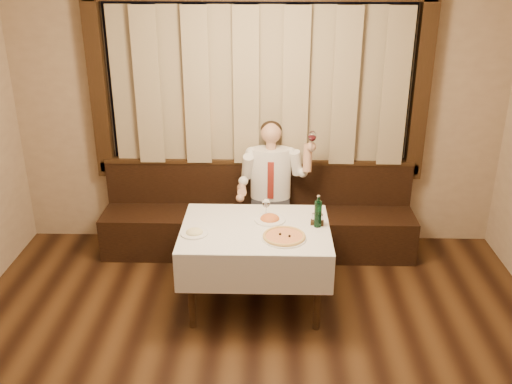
{
  "coord_description": "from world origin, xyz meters",
  "views": [
    {
      "loc": [
        0.12,
        -2.65,
        2.93
      ],
      "look_at": [
        0.0,
        1.9,
        1.0
      ],
      "focal_mm": 40.0,
      "sensor_mm": 36.0,
      "label": 1
    }
  ],
  "objects_px": {
    "pizza": "(284,237)",
    "green_bottle": "(318,213)",
    "dining_table": "(255,238)",
    "cruet_caddy": "(317,220)",
    "seated_man": "(271,181)",
    "pasta_red": "(270,217)",
    "pasta_cream": "(194,231)",
    "banquette": "(258,222)"
  },
  "relations": [
    {
      "from": "pizza",
      "to": "green_bottle",
      "type": "bearing_deg",
      "value": 38.44
    },
    {
      "from": "dining_table",
      "to": "green_bottle",
      "type": "xyz_separation_m",
      "value": [
        0.53,
        0.03,
        0.23
      ]
    },
    {
      "from": "pizza",
      "to": "cruet_caddy",
      "type": "height_order",
      "value": "cruet_caddy"
    },
    {
      "from": "cruet_caddy",
      "to": "seated_man",
      "type": "relative_size",
      "value": 0.09
    },
    {
      "from": "pasta_red",
      "to": "pasta_cream",
      "type": "relative_size",
      "value": 1.19
    },
    {
      "from": "cruet_caddy",
      "to": "green_bottle",
      "type": "bearing_deg",
      "value": -82.43
    },
    {
      "from": "green_bottle",
      "to": "seated_man",
      "type": "relative_size",
      "value": 0.21
    },
    {
      "from": "banquette",
      "to": "pasta_cream",
      "type": "bearing_deg",
      "value": -113.57
    },
    {
      "from": "pasta_red",
      "to": "banquette",
      "type": "bearing_deg",
      "value": 97.9
    },
    {
      "from": "green_bottle",
      "to": "cruet_caddy",
      "type": "xyz_separation_m",
      "value": [
        0.0,
        0.04,
        -0.08
      ]
    },
    {
      "from": "cruet_caddy",
      "to": "banquette",
      "type": "bearing_deg",
      "value": 126.64
    },
    {
      "from": "cruet_caddy",
      "to": "seated_man",
      "type": "bearing_deg",
      "value": 122.2
    },
    {
      "from": "banquette",
      "to": "pasta_red",
      "type": "height_order",
      "value": "banquette"
    },
    {
      "from": "cruet_caddy",
      "to": "pasta_cream",
      "type": "bearing_deg",
      "value": -161.25
    },
    {
      "from": "pizza",
      "to": "cruet_caddy",
      "type": "xyz_separation_m",
      "value": [
        0.29,
        0.26,
        0.03
      ]
    },
    {
      "from": "pizza",
      "to": "seated_man",
      "type": "bearing_deg",
      "value": 95.43
    },
    {
      "from": "pasta_red",
      "to": "green_bottle",
      "type": "bearing_deg",
      "value": -14.56
    },
    {
      "from": "banquette",
      "to": "cruet_caddy",
      "type": "height_order",
      "value": "banquette"
    },
    {
      "from": "seated_man",
      "to": "banquette",
      "type": "bearing_deg",
      "value": 146.33
    },
    {
      "from": "dining_table",
      "to": "cruet_caddy",
      "type": "height_order",
      "value": "cruet_caddy"
    },
    {
      "from": "pizza",
      "to": "cruet_caddy",
      "type": "distance_m",
      "value": 0.39
    },
    {
      "from": "pasta_cream",
      "to": "banquette",
      "type": "bearing_deg",
      "value": 66.43
    },
    {
      "from": "banquette",
      "to": "pasta_red",
      "type": "bearing_deg",
      "value": -82.1
    },
    {
      "from": "pasta_cream",
      "to": "seated_man",
      "type": "height_order",
      "value": "seated_man"
    },
    {
      "from": "dining_table",
      "to": "pasta_cream",
      "type": "relative_size",
      "value": 5.51
    },
    {
      "from": "pizza",
      "to": "pasta_cream",
      "type": "height_order",
      "value": "pasta_cream"
    },
    {
      "from": "green_bottle",
      "to": "pasta_red",
      "type": "bearing_deg",
      "value": 165.44
    },
    {
      "from": "pasta_red",
      "to": "cruet_caddy",
      "type": "distance_m",
      "value": 0.41
    },
    {
      "from": "cruet_caddy",
      "to": "seated_man",
      "type": "distance_m",
      "value": 0.95
    },
    {
      "from": "seated_man",
      "to": "dining_table",
      "type": "bearing_deg",
      "value": -98.15
    },
    {
      "from": "banquette",
      "to": "cruet_caddy",
      "type": "xyz_separation_m",
      "value": [
        0.53,
        -0.95,
        0.49
      ]
    },
    {
      "from": "banquette",
      "to": "dining_table",
      "type": "relative_size",
      "value": 2.52
    },
    {
      "from": "banquette",
      "to": "seated_man",
      "type": "distance_m",
      "value": 0.53
    },
    {
      "from": "pasta_cream",
      "to": "seated_man",
      "type": "distance_m",
      "value": 1.25
    },
    {
      "from": "seated_man",
      "to": "pasta_cream",
      "type": "bearing_deg",
      "value": -120.86
    },
    {
      "from": "cruet_caddy",
      "to": "seated_man",
      "type": "height_order",
      "value": "seated_man"
    },
    {
      "from": "seated_man",
      "to": "cruet_caddy",
      "type": "bearing_deg",
      "value": -65.38
    },
    {
      "from": "pasta_cream",
      "to": "cruet_caddy",
      "type": "bearing_deg",
      "value": 11.17
    },
    {
      "from": "green_bottle",
      "to": "pasta_cream",
      "type": "bearing_deg",
      "value": -170.72
    },
    {
      "from": "cruet_caddy",
      "to": "pasta_red",
      "type": "bearing_deg",
      "value": 177.74
    },
    {
      "from": "pizza",
      "to": "cruet_caddy",
      "type": "relative_size",
      "value": 3.07
    },
    {
      "from": "green_bottle",
      "to": "cruet_caddy",
      "type": "height_order",
      "value": "green_bottle"
    }
  ]
}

